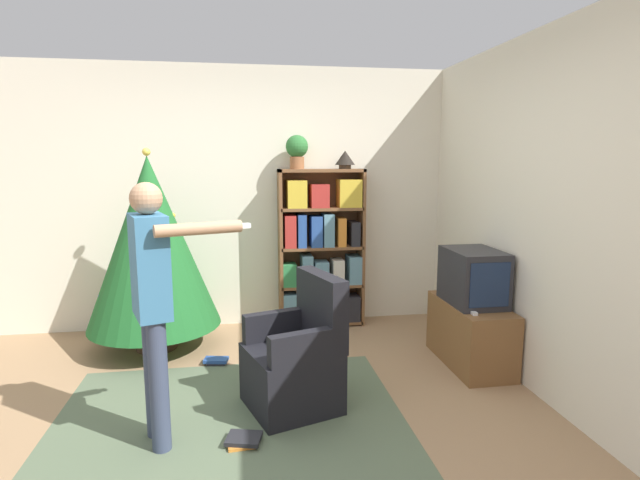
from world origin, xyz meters
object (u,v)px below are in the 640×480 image
at_px(christmas_tree, 151,243).
at_px(armchair, 297,361).
at_px(television, 473,277).
at_px(table_lamp, 345,159).
at_px(standing_person, 153,294).
at_px(potted_plant, 297,149).
at_px(bookshelf, 321,251).

relative_size(christmas_tree, armchair, 1.94).
height_order(television, table_lamp, table_lamp).
relative_size(christmas_tree, standing_person, 1.14).
xyz_separation_m(television, potted_plant, (-1.30, 1.20, 1.04)).
relative_size(potted_plant, table_lamp, 1.64).
xyz_separation_m(christmas_tree, standing_person, (0.27, -1.58, -0.04)).
distance_m(bookshelf, television, 1.60).
distance_m(bookshelf, table_lamp, 0.95).
height_order(christmas_tree, table_lamp, christmas_tree).
xyz_separation_m(christmas_tree, armchair, (1.14, -1.27, -0.64)).
height_order(television, christmas_tree, christmas_tree).
height_order(bookshelf, table_lamp, table_lamp).
xyz_separation_m(television, armchair, (-1.50, -0.49, -0.42)).
relative_size(bookshelf, armchair, 1.73).
distance_m(christmas_tree, armchair, 1.82).
distance_m(television, christmas_tree, 2.76).
xyz_separation_m(armchair, table_lamp, (0.68, 1.69, 1.37)).
height_order(television, potted_plant, potted_plant).
bearing_deg(armchair, bookshelf, 147.35).
bearing_deg(bookshelf, christmas_tree, -165.30).
height_order(christmas_tree, potted_plant, potted_plant).
xyz_separation_m(christmas_tree, table_lamp, (1.82, 0.42, 0.73)).
bearing_deg(armchair, standing_person, -88.03).
relative_size(bookshelf, television, 2.88).
distance_m(christmas_tree, standing_person, 1.60).
height_order(armchair, table_lamp, table_lamp).
distance_m(potted_plant, table_lamp, 0.49).
bearing_deg(christmas_tree, television, -16.41).
xyz_separation_m(bookshelf, standing_person, (-1.30, -1.99, 0.15)).
height_order(bookshelf, standing_person, bookshelf).
height_order(television, armchair, television).
distance_m(television, armchair, 1.64).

